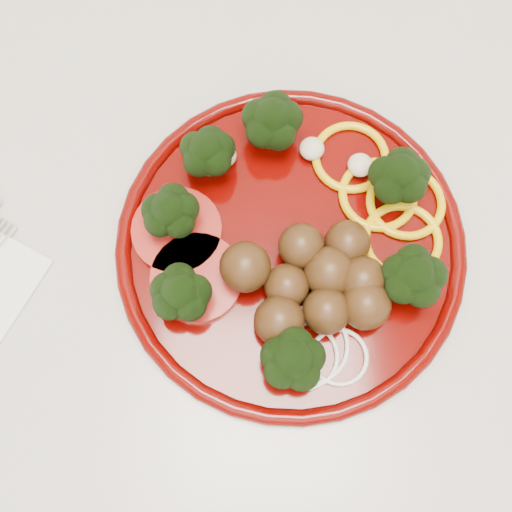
{
  "coord_description": "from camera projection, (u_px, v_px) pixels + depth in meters",
  "views": [
    {
      "loc": [
        0.19,
        1.55,
        1.43
      ],
      "look_at": [
        0.2,
        1.71,
        0.92
      ],
      "focal_mm": 45.0,
      "sensor_mm": 36.0,
      "label": 1
    }
  ],
  "objects": [
    {
      "name": "counter",
      "position": [
        128.0,
        356.0,
        0.98
      ],
      "size": [
        2.4,
        0.6,
        0.9
      ],
      "color": "beige",
      "rests_on": "ground"
    },
    {
      "name": "plate",
      "position": [
        291.0,
        244.0,
        0.53
      ],
      "size": [
        0.3,
        0.3,
        0.07
      ],
      "rotation": [
        0.0,
        0.0,
        0.11
      ],
      "color": "#460301",
      "rests_on": "counter"
    }
  ]
}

